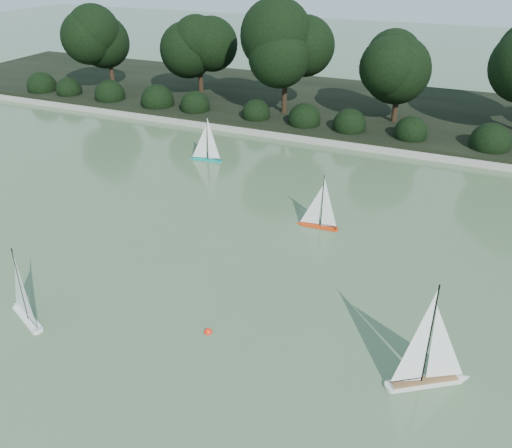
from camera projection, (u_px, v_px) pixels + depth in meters
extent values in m
plane|color=#3B5030|center=(235.00, 308.00, 9.22)|extent=(80.00, 80.00, 0.00)
cube|color=gray|center=(350.00, 145.00, 16.40)|extent=(40.00, 0.35, 0.18)
cube|color=black|center=(374.00, 110.00, 19.59)|extent=(40.00, 8.00, 0.30)
cylinder|color=black|center=(112.00, 79.00, 21.53)|extent=(0.20, 0.20, 1.51)
sphere|color=black|center=(106.00, 34.00, 20.63)|extent=(2.38, 2.38, 2.38)
cylinder|color=black|center=(201.00, 86.00, 20.71)|extent=(0.20, 0.20, 1.37)
sphere|color=black|center=(199.00, 44.00, 19.88)|extent=(2.24, 2.24, 2.24)
cylinder|color=black|center=(284.00, 98.00, 18.57)|extent=(0.20, 0.20, 1.66)
sphere|color=black|center=(286.00, 41.00, 17.58)|extent=(2.66, 2.66, 2.66)
cylinder|color=black|center=(395.00, 112.00, 17.73)|extent=(0.20, 0.20, 1.26)
sphere|color=black|center=(401.00, 67.00, 16.95)|extent=(2.10, 2.10, 2.10)
sphere|color=black|center=(38.00, 86.00, 21.65)|extent=(1.10, 1.10, 1.10)
sphere|color=black|center=(75.00, 91.00, 20.98)|extent=(1.10, 1.10, 1.10)
sphere|color=black|center=(114.00, 96.00, 20.31)|extent=(1.10, 1.10, 1.10)
sphere|color=black|center=(156.00, 101.00, 19.63)|extent=(1.10, 1.10, 1.10)
sphere|color=black|center=(201.00, 107.00, 18.96)|extent=(1.10, 1.10, 1.10)
sphere|color=black|center=(249.00, 113.00, 18.29)|extent=(1.10, 1.10, 1.10)
sphere|color=black|center=(301.00, 119.00, 17.62)|extent=(1.10, 1.10, 1.10)
sphere|color=black|center=(357.00, 126.00, 16.95)|extent=(1.10, 1.10, 1.10)
sphere|color=black|center=(417.00, 134.00, 16.28)|extent=(1.10, 1.10, 1.10)
sphere|color=black|center=(483.00, 142.00, 15.61)|extent=(1.10, 1.10, 1.10)
cube|color=white|center=(27.00, 317.00, 8.94)|extent=(0.94, 0.56, 0.09)
cone|color=white|center=(16.00, 303.00, 9.28)|extent=(0.25, 0.25, 0.19)
cylinder|color=white|center=(38.00, 330.00, 8.64)|extent=(0.15, 0.15, 0.09)
cylinder|color=black|center=(18.00, 283.00, 8.53)|extent=(0.02, 0.02, 1.46)
cylinder|color=black|center=(31.00, 319.00, 8.73)|extent=(0.40, 0.19, 0.02)
cube|color=silver|center=(425.00, 381.00, 7.63)|extent=(1.08, 0.81, 0.11)
cone|color=silver|center=(464.00, 375.00, 7.73)|extent=(0.31, 0.31, 0.23)
cylinder|color=silver|center=(390.00, 386.00, 7.54)|extent=(0.19, 0.19, 0.11)
cube|color=olive|center=(425.00, 378.00, 7.60)|extent=(0.97, 0.71, 0.01)
cylinder|color=black|center=(432.00, 334.00, 7.16)|extent=(0.03, 0.03, 1.76)
cylinder|color=black|center=(407.00, 377.00, 7.52)|extent=(0.45, 0.30, 0.02)
cube|color=red|center=(319.00, 226.00, 11.83)|extent=(0.85, 0.20, 0.08)
cone|color=red|center=(299.00, 222.00, 11.98)|extent=(0.17, 0.17, 0.17)
cylinder|color=red|center=(336.00, 229.00, 11.71)|extent=(0.10, 0.10, 0.08)
cylinder|color=black|center=(322.00, 200.00, 11.48)|extent=(0.02, 0.02, 1.30)
cylinder|color=black|center=(328.00, 224.00, 11.72)|extent=(0.39, 0.03, 0.01)
cube|color=#0E9087|center=(207.00, 159.00, 15.45)|extent=(0.90, 0.27, 0.09)
cone|color=#0E9087|center=(192.00, 157.00, 15.58)|extent=(0.19, 0.19, 0.18)
cylinder|color=#0E9087|center=(220.00, 161.00, 15.34)|extent=(0.12, 0.12, 0.09)
cylinder|color=black|center=(207.00, 137.00, 15.08)|extent=(0.02, 0.02, 1.38)
cylinder|color=black|center=(214.00, 157.00, 15.34)|extent=(0.41, 0.06, 0.01)
sphere|color=#FF290D|center=(208.00, 332.00, 8.66)|extent=(0.14, 0.14, 0.14)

